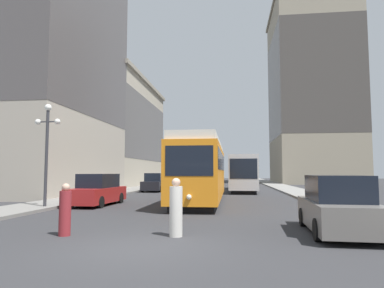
# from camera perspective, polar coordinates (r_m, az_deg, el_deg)

# --- Properties ---
(ground_plane) EXTENTS (200.00, 200.00, 0.00)m
(ground_plane) POSITION_cam_1_polar(r_m,az_deg,el_deg) (9.10, -8.46, -16.86)
(ground_plane) COLOR #303033
(sidewalk_left) EXTENTS (2.91, 120.00, 0.15)m
(sidewalk_left) POSITION_cam_1_polar(r_m,az_deg,el_deg) (49.77, -5.49, -6.81)
(sidewalk_left) COLOR gray
(sidewalk_left) RESTS_ON ground
(sidewalk_right) EXTENTS (2.91, 120.00, 0.15)m
(sidewalk_right) POSITION_cam_1_polar(r_m,az_deg,el_deg) (48.98, 14.00, -6.73)
(sidewalk_right) COLOR gray
(sidewalk_right) RESTS_ON ground
(streetcar) EXTENTS (2.70, 13.35, 3.89)m
(streetcar) POSITION_cam_1_polar(r_m,az_deg,el_deg) (22.13, 1.61, -4.24)
(streetcar) COLOR black
(streetcar) RESTS_ON ground
(transit_bus) EXTENTS (2.97, 12.89, 3.45)m
(transit_bus) POSITION_cam_1_polar(r_m,az_deg,el_deg) (35.59, 8.61, -4.61)
(transit_bus) COLOR black
(transit_bus) RESTS_ON ground
(parked_car_left_near) EXTENTS (2.06, 5.06, 1.82)m
(parked_car_left_near) POSITION_cam_1_polar(r_m,az_deg,el_deg) (34.71, -6.28, -6.46)
(parked_car_left_near) COLOR black
(parked_car_left_near) RESTS_ON ground
(parked_car_left_mid) EXTENTS (2.00, 4.88, 1.82)m
(parked_car_left_mid) POSITION_cam_1_polar(r_m,az_deg,el_deg) (20.87, -15.43, -7.50)
(parked_car_left_mid) COLOR black
(parked_car_left_mid) RESTS_ON ground
(parked_car_right_far) EXTENTS (2.05, 4.51, 1.82)m
(parked_car_right_far) POSITION_cam_1_polar(r_m,az_deg,el_deg) (11.79, 23.06, -9.59)
(parked_car_right_far) COLOR black
(parked_car_right_far) RESTS_ON ground
(pedestrian_crossing_near) EXTENTS (0.35, 0.35, 1.58)m
(pedestrian_crossing_near) POSITION_cam_1_polar(r_m,az_deg,el_deg) (11.27, -20.41, -10.47)
(pedestrian_crossing_near) COLOR maroon
(pedestrian_crossing_near) RESTS_ON ground
(pedestrian_crossing_far) EXTENTS (0.39, 0.39, 1.75)m
(pedestrian_crossing_far) POSITION_cam_1_polar(r_m,az_deg,el_deg) (10.47, -2.69, -10.79)
(pedestrian_crossing_far) COLOR beige
(pedestrian_crossing_far) RESTS_ON ground
(lamp_post_left_near) EXTENTS (1.41, 0.36, 5.39)m
(lamp_post_left_near) POSITION_cam_1_polar(r_m,az_deg,el_deg) (19.64, -23.02, 0.85)
(lamp_post_left_near) COLOR #333338
(lamp_post_left_near) RESTS_ON sidewalk_left
(building_left_corner) EXTENTS (11.06, 17.05, 27.18)m
(building_left_corner) POSITION_cam_1_polar(r_m,az_deg,el_deg) (35.83, -23.41, 15.40)
(building_left_corner) COLOR #A89E8E
(building_left_corner) RESTS_ON ground
(building_left_midblock) EXTENTS (16.57, 21.43, 14.84)m
(building_left_midblock) POSITION_cam_1_polar(r_m,az_deg,el_deg) (51.85, -15.94, 1.77)
(building_left_midblock) COLOR #B2A893
(building_left_midblock) RESTS_ON ground
(building_right_corner) EXTENTS (13.77, 18.71, 31.92)m
(building_right_corner) POSITION_cam_1_polar(r_m,az_deg,el_deg) (65.73, 19.24, 8.34)
(building_right_corner) COLOR gray
(building_right_corner) RESTS_ON ground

